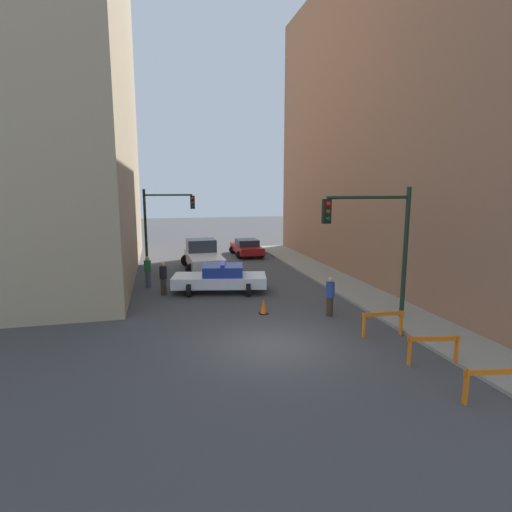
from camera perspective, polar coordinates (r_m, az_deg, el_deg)
ground_plane at (r=13.87m, az=2.12°, el=-12.64°), size 120.00×120.00×0.00m
sidewalk_right at (r=16.56m, az=23.54°, el=-9.48°), size 2.40×44.00×0.12m
building_right at (r=26.76m, az=27.02°, el=17.24°), size 12.00×28.00×18.51m
traffic_light_near at (r=16.09m, az=17.26°, el=3.06°), size 3.64×0.35×5.20m
traffic_light_far at (r=27.97m, az=-13.32°, el=5.60°), size 3.44×0.35×5.20m
police_car at (r=20.47m, az=-5.10°, el=-3.17°), size 4.98×2.95×1.52m
white_truck at (r=26.17m, az=-7.59°, el=0.02°), size 2.73×5.45×1.90m
parked_car_near at (r=31.36m, az=-1.35°, el=1.27°), size 2.31×4.32×1.31m
pedestrian_crossing at (r=20.37m, az=-13.10°, el=-3.06°), size 0.41×0.41×1.66m
pedestrian_corner at (r=22.22m, az=-15.21°, el=-2.09°), size 0.48×0.48×1.66m
pedestrian_sidewalk at (r=16.87m, az=10.53°, el=-5.62°), size 0.43×0.43×1.66m
barrier_front at (r=11.81m, az=30.92°, el=-14.96°), size 1.58×0.41×0.90m
barrier_mid at (r=13.34m, az=24.00°, el=-11.60°), size 1.58×0.45×0.90m
barrier_back at (r=15.15m, az=17.66°, el=-8.67°), size 1.60×0.25×0.90m
traffic_cone at (r=17.02m, az=1.07°, el=-7.22°), size 0.36×0.36×0.66m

